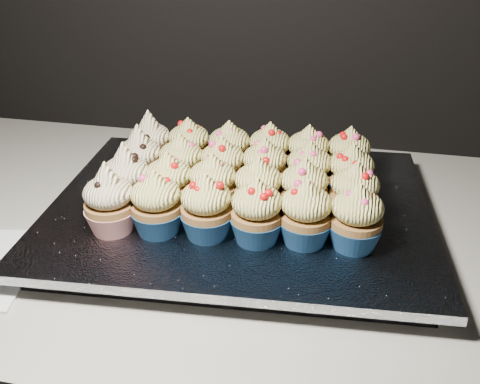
{
  "coord_description": "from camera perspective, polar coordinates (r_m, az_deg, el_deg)",
  "views": [
    {
      "loc": [
        0.32,
        1.08,
        1.29
      ],
      "look_at": [
        0.18,
        1.7,
        0.95
      ],
      "focal_mm": 40.0,
      "sensor_mm": 36.0,
      "label": 1
    }
  ],
  "objects": [
    {
      "name": "foil_lining",
      "position": [
        0.73,
        0.0,
        -1.52
      ],
      "size": [
        0.53,
        0.43,
        0.01
      ],
      "primitive_type": "cube",
      "rotation": [
        0.0,
        0.0,
        0.08
      ],
      "color": "silver",
      "rests_on": "baking_tray"
    },
    {
      "name": "cupcake_4",
      "position": [
        0.63,
        7.02,
        -2.42
      ],
      "size": [
        0.06,
        0.06,
        0.08
      ],
      "color": "navy",
      "rests_on": "foil_lining"
    },
    {
      "name": "cupcake_10",
      "position": [
        0.68,
        6.81,
        0.1
      ],
      "size": [
        0.06,
        0.06,
        0.08
      ],
      "color": "navy",
      "rests_on": "foil_lining"
    },
    {
      "name": "cupcake_12",
      "position": [
        0.76,
        -10.59,
        3.34
      ],
      "size": [
        0.06,
        0.06,
        0.1
      ],
      "color": "red",
      "rests_on": "foil_lining"
    },
    {
      "name": "cupcake_20",
      "position": [
        0.79,
        -1.13,
        4.51
      ],
      "size": [
        0.06,
        0.06,
        0.08
      ],
      "color": "navy",
      "rests_on": "foil_lining"
    },
    {
      "name": "cupcake_23",
      "position": [
        0.78,
        11.48,
        3.74
      ],
      "size": [
        0.06,
        0.06,
        0.08
      ],
      "color": "navy",
      "rests_on": "foil_lining"
    },
    {
      "name": "cupcake_7",
      "position": [
        0.7,
        -7.59,
        0.8
      ],
      "size": [
        0.06,
        0.06,
        0.08
      ],
      "color": "navy",
      "rests_on": "foil_lining"
    },
    {
      "name": "cupcake_2",
      "position": [
        0.64,
        -3.61,
        -1.77
      ],
      "size": [
        0.06,
        0.06,
        0.08
      ],
      "color": "navy",
      "rests_on": "foil_lining"
    },
    {
      "name": "worktop",
      "position": [
        0.81,
        -12.8,
        -3.02
      ],
      "size": [
        2.44,
        0.64,
        0.04
      ],
      "primitive_type": "cube",
      "color": "beige",
      "rests_on": "cabinet"
    },
    {
      "name": "cupcake_8",
      "position": [
        0.69,
        -2.92,
        0.64
      ],
      "size": [
        0.06,
        0.06,
        0.08
      ],
      "color": "navy",
      "rests_on": "foil_lining"
    },
    {
      "name": "cupcake_9",
      "position": [
        0.68,
        1.95,
        0.21
      ],
      "size": [
        0.06,
        0.06,
        0.08
      ],
      "color": "navy",
      "rests_on": "foil_lining"
    },
    {
      "name": "cupcake_19",
      "position": [
        0.8,
        -5.44,
        4.83
      ],
      "size": [
        0.06,
        0.06,
        0.08
      ],
      "color": "navy",
      "rests_on": "foil_lining"
    },
    {
      "name": "cupcake_5",
      "position": [
        0.63,
        12.29,
        -2.8
      ],
      "size": [
        0.06,
        0.06,
        0.08
      ],
      "color": "navy",
      "rests_on": "foil_lining"
    },
    {
      "name": "cupcake_13",
      "position": [
        0.75,
        -6.26,
        2.91
      ],
      "size": [
        0.06,
        0.06,
        0.08
      ],
      "color": "navy",
      "rests_on": "foil_lining"
    },
    {
      "name": "cupcake_15",
      "position": [
        0.73,
        2.6,
        2.52
      ],
      "size": [
        0.06,
        0.06,
        0.08
      ],
      "color": "navy",
      "rests_on": "foil_lining"
    },
    {
      "name": "cupcake_21",
      "position": [
        0.78,
        3.18,
        4.32
      ],
      "size": [
        0.06,
        0.06,
        0.08
      ],
      "color": "navy",
      "rests_on": "foil_lining"
    },
    {
      "name": "cupcake_18",
      "position": [
        0.81,
        -9.51,
        5.05
      ],
      "size": [
        0.06,
        0.06,
        0.1
      ],
      "color": "red",
      "rests_on": "foil_lining"
    },
    {
      "name": "cupcake_1",
      "position": [
        0.65,
        -8.91,
        -1.38
      ],
      "size": [
        0.06,
        0.06,
        0.08
      ],
      "color": "navy",
      "rests_on": "foil_lining"
    },
    {
      "name": "cupcake_11",
      "position": [
        0.68,
        12.07,
        -0.32
      ],
      "size": [
        0.06,
        0.06,
        0.08
      ],
      "color": "navy",
      "rests_on": "foil_lining"
    },
    {
      "name": "cupcake_6",
      "position": [
        0.71,
        -11.99,
        1.24
      ],
      "size": [
        0.06,
        0.06,
        0.1
      ],
      "color": "red",
      "rests_on": "foil_lining"
    },
    {
      "name": "cupcake_0",
      "position": [
        0.66,
        -13.76,
        -1.04
      ],
      "size": [
        0.06,
        0.06,
        0.1
      ],
      "color": "red",
      "rests_on": "foil_lining"
    },
    {
      "name": "cupcake_14",
      "position": [
        0.74,
        -1.88,
        2.65
      ],
      "size": [
        0.06,
        0.06,
        0.08
      ],
      "color": "navy",
      "rests_on": "foil_lining"
    },
    {
      "name": "cupcake_22",
      "position": [
        0.78,
        7.25,
        3.97
      ],
      "size": [
        0.06,
        0.06,
        0.08
      ],
      "color": "navy",
      "rests_on": "foil_lining"
    },
    {
      "name": "cupcake_16",
      "position": [
        0.73,
        7.37,
        2.1
      ],
      "size": [
        0.06,
        0.06,
        0.08
      ],
      "color": "navy",
      "rests_on": "foil_lining"
    },
    {
      "name": "cupcake_17",
      "position": [
        0.73,
        11.71,
        1.78
      ],
      "size": [
        0.06,
        0.06,
        0.08
      ],
      "color": "navy",
      "rests_on": "foil_lining"
    },
    {
      "name": "cupcake_3",
      "position": [
        0.63,
        1.8,
        -2.25
      ],
      "size": [
        0.06,
        0.06,
        0.08
      ],
      "color": "navy",
      "rests_on": "foil_lining"
    },
    {
      "name": "baking_tray",
      "position": [
        0.74,
        0.0,
        -2.67
      ],
      "size": [
        0.49,
        0.39,
        0.02
      ],
      "primitive_type": "cube",
      "rotation": [
        0.0,
        0.0,
        0.08
      ],
      "color": "black",
      "rests_on": "worktop"
    }
  ]
}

